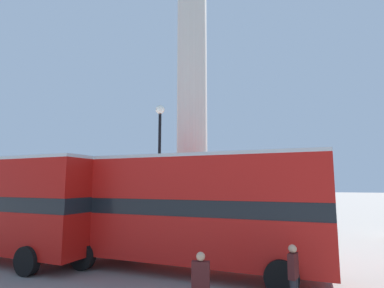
{
  "coord_description": "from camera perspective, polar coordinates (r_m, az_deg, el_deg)",
  "views": [
    {
      "loc": [
        5.4,
        -16.11,
        3.18
      ],
      "look_at": [
        0.0,
        0.0,
        5.4
      ],
      "focal_mm": 28.0,
      "sensor_mm": 36.0,
      "label": 1
    }
  ],
  "objects": [
    {
      "name": "pedestrian_near_lamp",
      "position": [
        8.66,
        18.77,
        -22.42
      ],
      "size": [
        0.27,
        0.45,
        1.61
      ],
      "rotation": [
        0.0,
        0.0,
        1.31
      ],
      "color": "#28282D",
      "rests_on": "ground_plane"
    },
    {
      "name": "pedestrian_by_plinth",
      "position": [
        7.6,
        1.68,
        -25.17
      ],
      "size": [
        0.44,
        0.24,
        1.59
      ],
      "rotation": [
        0.0,
        0.0,
        0.19
      ],
      "color": "#192347",
      "rests_on": "ground_plane"
    },
    {
      "name": "monument_column",
      "position": [
        17.33,
        -0.0,
        3.89
      ],
      "size": [
        5.06,
        5.06,
        19.55
      ],
      "color": "beige",
      "rests_on": "ground_plane"
    },
    {
      "name": "bus_a",
      "position": [
        11.42,
        -1.56,
        -11.73
      ],
      "size": [
        10.24,
        3.12,
        4.2
      ],
      "rotation": [
        0.0,
        0.0,
        -0.05
      ],
      "color": "red",
      "rests_on": "ground_plane"
    },
    {
      "name": "ground_plane",
      "position": [
        17.29,
        -0.0,
        -18.05
      ],
      "size": [
        200.0,
        200.0,
        0.0
      ],
      "primitive_type": "plane",
      "color": "gray"
    },
    {
      "name": "street_lamp",
      "position": [
        14.2,
        -6.25,
        -4.26
      ],
      "size": [
        0.44,
        0.44,
        6.93
      ],
      "color": "black",
      "rests_on": "ground_plane"
    }
  ]
}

